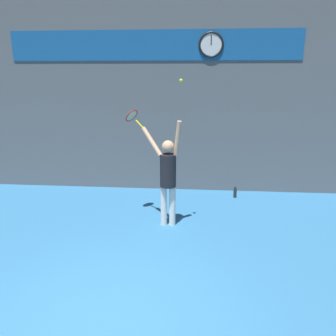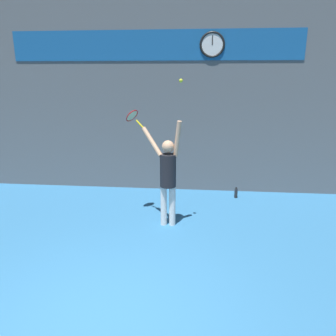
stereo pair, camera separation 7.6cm
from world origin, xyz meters
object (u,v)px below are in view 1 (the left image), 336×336
tennis_ball (181,81)px  water_bottle (235,193)px  tennis_player (168,174)px  scoreboard_clock (211,45)px  tennis_racket (132,117)px

tennis_ball → water_bottle: size_ratio=0.25×
tennis_player → water_bottle: (1.57, 1.70, -0.98)m
scoreboard_clock → tennis_ball: size_ratio=8.74×
tennis_player → tennis_racket: 1.39m
scoreboard_clock → water_bottle: 3.68m
scoreboard_clock → tennis_player: (-0.86, -2.18, -2.59)m
scoreboard_clock → water_bottle: bearing=-33.8°
tennis_player → tennis_ball: size_ratio=31.36×
tennis_ball → water_bottle: (1.32, 1.84, -2.78)m
tennis_player → tennis_racket: tennis_racket is taller
scoreboard_clock → tennis_player: scoreboard_clock is taller
tennis_player → tennis_ball: 1.82m
tennis_player → tennis_ball: (0.25, -0.13, 1.80)m
water_bottle → tennis_racket: bearing=-151.8°
tennis_racket → tennis_ball: bearing=-29.7°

